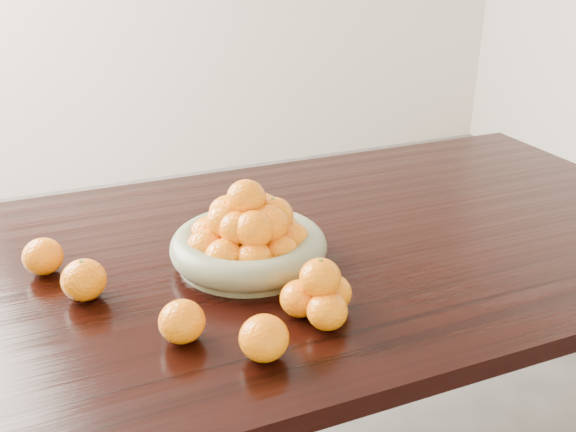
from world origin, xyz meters
name	(u,v)px	position (x,y,z in m)	size (l,w,h in m)	color
dining_table	(282,282)	(0.00, 0.00, 0.66)	(2.00, 1.00, 0.75)	black
fruit_bowl	(248,238)	(-0.09, -0.04, 0.81)	(0.32, 0.32, 0.18)	#797D5B
orange_pyramid	(320,295)	(-0.04, -0.28, 0.80)	(0.13, 0.13, 0.11)	orange
loose_orange_0	(84,280)	(-0.42, -0.06, 0.79)	(0.08, 0.08, 0.08)	orange
loose_orange_1	(182,322)	(-0.28, -0.26, 0.79)	(0.08, 0.08, 0.07)	orange
loose_orange_2	(264,338)	(-0.17, -0.35, 0.79)	(0.08, 0.08, 0.08)	orange
loose_orange_3	(43,256)	(-0.48, 0.08, 0.79)	(0.08, 0.08, 0.07)	orange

